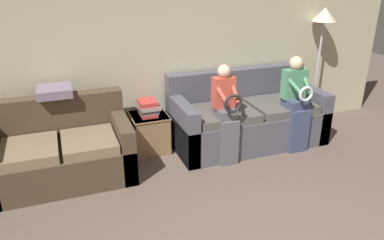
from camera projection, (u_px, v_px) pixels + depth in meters
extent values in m
cube|color=#BCB293|center=(179.00, 50.00, 5.03)|extent=(6.71, 0.06, 2.55)
cube|color=#4C4C56|center=(247.00, 127.00, 5.23)|extent=(2.08, 0.95, 0.48)
cube|color=#4C4C56|center=(237.00, 86.00, 5.36)|extent=(2.08, 0.20, 0.50)
cube|color=#4C4C56|center=(182.00, 128.00, 4.87)|extent=(0.16, 0.95, 0.73)
cube|color=#4C4C56|center=(306.00, 110.00, 5.49)|extent=(0.16, 0.95, 0.73)
cube|color=#514C47|center=(222.00, 114.00, 4.89)|extent=(0.83, 0.71, 0.11)
cube|color=#514C47|center=(280.00, 106.00, 5.17)|extent=(0.83, 0.71, 0.11)
cube|color=#473828|center=(63.00, 163.00, 4.34)|extent=(1.58, 0.92, 0.41)
cube|color=#473828|center=(56.00, 115.00, 4.47)|extent=(1.58, 0.20, 0.50)
cube|color=#473828|center=(123.00, 144.00, 4.52)|extent=(0.16, 0.92, 0.67)
cube|color=#7A664C|center=(29.00, 151.00, 4.05)|extent=(0.59, 0.68, 0.11)
cube|color=#7A664C|center=(89.00, 142.00, 4.25)|extent=(0.59, 0.68, 0.11)
cube|color=#56565B|center=(229.00, 143.00, 4.63)|extent=(0.23, 0.10, 0.59)
cube|color=#56565B|center=(225.00, 113.00, 4.62)|extent=(0.23, 0.28, 0.11)
cube|color=#C64C3D|center=(223.00, 92.00, 4.58)|extent=(0.27, 0.14, 0.38)
sphere|color=beige|center=(224.00, 71.00, 4.48)|extent=(0.16, 0.16, 0.16)
torus|color=black|center=(233.00, 104.00, 4.37)|extent=(0.23, 0.04, 0.23)
cylinder|color=#C64C3D|center=(221.00, 94.00, 4.43)|extent=(0.10, 0.31, 0.22)
cylinder|color=#C64C3D|center=(235.00, 92.00, 4.48)|extent=(0.10, 0.31, 0.22)
cube|color=#384260|center=(298.00, 131.00, 4.96)|extent=(0.27, 0.10, 0.59)
cube|color=#384260|center=(295.00, 103.00, 4.94)|extent=(0.27, 0.28, 0.11)
cube|color=#4C8E66|center=(294.00, 84.00, 4.91)|extent=(0.32, 0.14, 0.39)
sphere|color=beige|center=(296.00, 63.00, 4.80)|extent=(0.18, 0.18, 0.18)
torus|color=silver|center=(306.00, 94.00, 4.70)|extent=(0.21, 0.04, 0.21)
cylinder|color=#4C8E66|center=(294.00, 85.00, 4.75)|extent=(0.13, 0.31, 0.22)
cylinder|color=#4C8E66|center=(307.00, 84.00, 4.81)|extent=(0.13, 0.31, 0.22)
cube|color=olive|center=(150.00, 133.00, 5.00)|extent=(0.46, 0.47, 0.51)
cube|color=#9A724A|center=(149.00, 115.00, 4.90)|extent=(0.48, 0.49, 0.02)
cube|color=#BC3833|center=(148.00, 113.00, 4.89)|extent=(0.21, 0.31, 0.04)
cube|color=#4C4C56|center=(148.00, 110.00, 4.87)|extent=(0.23, 0.27, 0.05)
cube|color=gray|center=(149.00, 106.00, 4.86)|extent=(0.26, 0.31, 0.05)
cube|color=#BC3833|center=(148.00, 102.00, 4.83)|extent=(0.23, 0.29, 0.06)
cylinder|color=#2D2B28|center=(311.00, 120.00, 6.02)|extent=(0.26, 0.26, 0.02)
cylinder|color=#B7B7BC|center=(317.00, 73.00, 5.72)|extent=(0.03, 0.03, 1.55)
cone|color=beige|center=(325.00, 14.00, 5.39)|extent=(0.35, 0.35, 0.20)
cube|color=slate|center=(54.00, 91.00, 4.36)|extent=(0.39, 0.39, 0.10)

